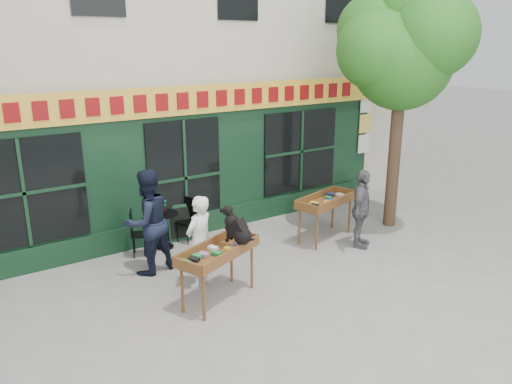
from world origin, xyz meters
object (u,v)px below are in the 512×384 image
man_right (361,209)px  man_left (148,222)px  dog (238,224)px  book_cart_center (218,255)px  woman (199,242)px  bistro_table (164,223)px  book_cart_right (326,203)px

man_right → man_left: size_ratio=0.84×
dog → book_cart_center: bearing=150.1°
woman → bistro_table: 1.95m
book_cart_right → man_left: bearing=156.3°
book_cart_center → man_left: bearing=85.7°
book_cart_center → book_cart_right: bearing=-3.8°
man_right → man_left: bearing=127.1°
dog → book_cart_right: (2.96, 1.12, -0.47)m
man_left → book_cart_right: bearing=159.8°
bistro_table → man_left: (-0.70, -0.90, 0.45)m
book_cart_right → bistro_table: bearing=139.6°
man_right → book_cart_right: bearing=77.0°
book_cart_center → bistro_table: size_ratio=2.14×
woman → bistro_table: bearing=-117.0°
dog → man_left: man_left is taller
man_left → dog: bearing=105.7°
book_cart_center → man_right: size_ratio=0.98×
dog → book_cart_right: dog is taller
bistro_table → man_right: bearing=-33.2°
book_cart_center → book_cart_right: same height
woman → bistro_table: (0.17, 1.92, -0.29)m
dog → bistro_table: dog is taller
bistro_table → book_cart_center: bearing=-93.9°
man_left → man_right: bearing=150.6°
dog → bistro_table: size_ratio=0.79×
book_cart_right → bistro_table: size_ratio=2.12×
book_cart_center → woman: 0.65m
book_cart_right → man_left: man_left is taller
dog → bistro_table: bearing=72.1°
book_cart_center → bistro_table: book_cart_center is taller
book_cart_center → dog: (0.35, -0.05, 0.47)m
book_cart_center → man_left: man_left is taller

